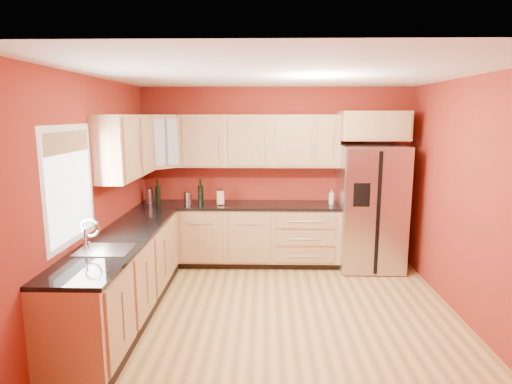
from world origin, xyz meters
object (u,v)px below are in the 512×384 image
(refrigerator, at_px, (370,207))
(soap_dispenser, at_px, (331,197))
(knife_block, at_px, (220,198))
(canister_left, at_px, (150,196))
(wine_bottle_a, at_px, (158,192))

(refrigerator, height_order, soap_dispenser, refrigerator)
(knife_block, bearing_deg, soap_dispenser, -11.46)
(canister_left, bearing_deg, soap_dispenser, -0.67)
(canister_left, xyz_separation_m, knife_block, (1.04, -0.09, -0.01))
(wine_bottle_a, xyz_separation_m, soap_dispenser, (2.51, 0.05, -0.08))
(canister_left, bearing_deg, knife_block, -4.92)
(refrigerator, distance_m, soap_dispenser, 0.57)
(refrigerator, height_order, wine_bottle_a, refrigerator)
(refrigerator, relative_size, wine_bottle_a, 4.93)
(refrigerator, distance_m, knife_block, 2.16)
(knife_block, xyz_separation_m, soap_dispenser, (1.61, 0.06, 0.00))
(refrigerator, distance_m, wine_bottle_a, 3.07)
(knife_block, distance_m, soap_dispenser, 1.61)
(wine_bottle_a, height_order, soap_dispenser, wine_bottle_a)
(canister_left, height_order, wine_bottle_a, wine_bottle_a)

